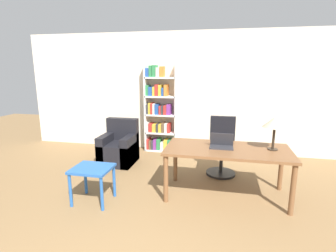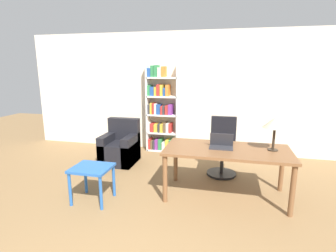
{
  "view_description": "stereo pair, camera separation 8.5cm",
  "coord_description": "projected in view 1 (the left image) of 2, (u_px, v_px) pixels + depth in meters",
  "views": [
    {
      "loc": [
        0.72,
        -1.4,
        1.9
      ],
      "look_at": [
        -0.14,
        2.59,
        1.0
      ],
      "focal_mm": 28.0,
      "sensor_mm": 36.0,
      "label": 1
    },
    {
      "loc": [
        0.8,
        -1.38,
        1.9
      ],
      "look_at": [
        -0.14,
        2.59,
        1.0
      ],
      "focal_mm": 28.0,
      "sensor_mm": 36.0,
      "label": 2
    }
  ],
  "objects": [
    {
      "name": "wall_back",
      "position": [
        192.0,
        93.0,
        5.92
      ],
      "size": [
        8.0,
        0.06,
        2.7
      ],
      "color": "beige",
      "rests_on": "ground_plane"
    },
    {
      "name": "desk",
      "position": [
        227.0,
        154.0,
        3.86
      ],
      "size": [
        1.81,
        0.87,
        0.75
      ],
      "color": "brown",
      "rests_on": "ground_plane"
    },
    {
      "name": "laptop",
      "position": [
        222.0,
        144.0,
        3.88
      ],
      "size": [
        0.34,
        0.21,
        0.21
      ],
      "color": "#2D2D33",
      "rests_on": "desk"
    },
    {
      "name": "table_lamp",
      "position": [
        275.0,
        123.0,
        3.7
      ],
      "size": [
        0.33,
        0.33,
        0.48
      ],
      "color": "#2D2319",
      "rests_on": "desk"
    },
    {
      "name": "office_chair",
      "position": [
        222.0,
        148.0,
        4.77
      ],
      "size": [
        0.53,
        0.53,
        1.04
      ],
      "color": "black",
      "rests_on": "ground_plane"
    },
    {
      "name": "side_table_blue",
      "position": [
        92.0,
        174.0,
        3.73
      ],
      "size": [
        0.54,
        0.48,
        0.52
      ],
      "color": "#2356A3",
      "rests_on": "ground_plane"
    },
    {
      "name": "armchair",
      "position": [
        119.0,
        148.0,
        5.33
      ],
      "size": [
        0.66,
        0.7,
        0.88
      ],
      "color": "black",
      "rests_on": "ground_plane"
    },
    {
      "name": "bookshelf",
      "position": [
        159.0,
        111.0,
        5.98
      ],
      "size": [
        0.74,
        0.28,
        2.09
      ],
      "color": "white",
      "rests_on": "ground_plane"
    }
  ]
}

